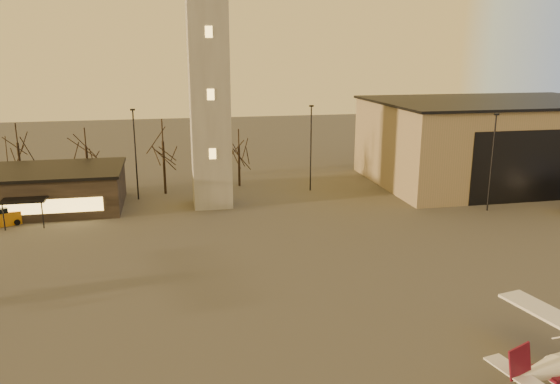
# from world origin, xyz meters

# --- Properties ---
(ground) EXTENTS (220.00, 220.00, 0.00)m
(ground) POSITION_xyz_m (0.00, 0.00, 0.00)
(ground) COLOR #474541
(ground) RESTS_ON ground
(control_tower) EXTENTS (6.80, 6.80, 32.60)m
(control_tower) POSITION_xyz_m (0.00, 30.00, 16.33)
(control_tower) COLOR gray
(control_tower) RESTS_ON ground
(hangar) EXTENTS (30.60, 20.60, 10.30)m
(hangar) POSITION_xyz_m (36.00, 33.98, 5.15)
(hangar) COLOR #8B765B
(hangar) RESTS_ON ground
(light_poles) EXTENTS (58.50, 12.25, 10.14)m
(light_poles) POSITION_xyz_m (0.50, 31.00, 5.41)
(light_poles) COLOR black
(light_poles) RESTS_ON ground
(tree_row) EXTENTS (37.20, 9.20, 8.80)m
(tree_row) POSITION_xyz_m (-13.70, 39.16, 5.94)
(tree_row) COLOR black
(tree_row) RESTS_ON ground
(service_cart) EXTENTS (3.13, 2.61, 1.75)m
(service_cart) POSITION_xyz_m (-20.21, 26.98, 0.67)
(service_cart) COLOR orange
(service_cart) RESTS_ON ground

